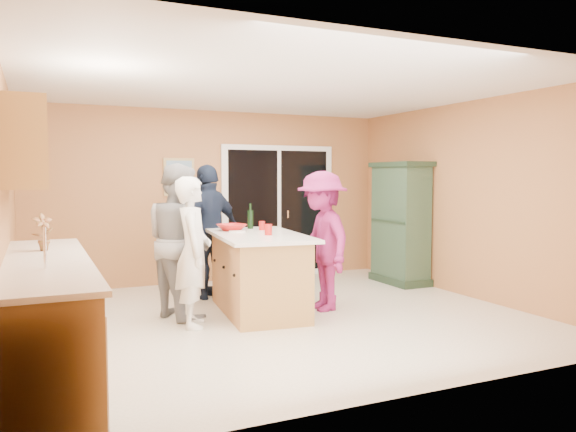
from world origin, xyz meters
name	(u,v)px	position (x,y,z in m)	size (l,w,h in m)	color
floor	(280,317)	(0.00, 0.00, 0.00)	(5.50, 5.50, 0.00)	beige
ceiling	(279,87)	(0.00, 0.00, 2.60)	(5.50, 5.00, 0.10)	silver
wall_back	(215,197)	(0.00, 2.50, 1.30)	(5.50, 0.10, 2.60)	tan
wall_front	(418,219)	(0.00, -2.50, 1.30)	(5.50, 0.10, 2.60)	tan
wall_left	(6,209)	(-2.75, 0.00, 1.30)	(0.10, 5.00, 2.60)	tan
wall_right	(470,200)	(2.75, 0.00, 1.30)	(0.10, 5.00, 2.60)	tan
left_cabinet_run	(47,322)	(-2.45, -1.05, 0.46)	(0.65, 3.05, 1.24)	#B27845
upper_cabinets	(25,146)	(-2.58, -0.20, 1.88)	(0.35, 1.60, 0.75)	#B27845
sliding_door	(279,211)	(1.05, 2.46, 1.05)	(1.90, 0.07, 2.10)	white
framed_picture	(179,177)	(-0.55, 2.48, 1.60)	(0.46, 0.04, 0.56)	tan
kitchen_island	(259,276)	(-0.13, 0.32, 0.44)	(1.16, 1.88, 0.94)	#B27845
green_hutch	(400,224)	(2.49, 1.18, 0.89)	(0.52, 0.99, 1.82)	#1E3120
woman_white	(193,252)	(-0.99, 0.04, 0.80)	(0.58, 0.38, 1.60)	silver
woman_grey	(179,241)	(-1.03, 0.53, 0.88)	(0.85, 0.66, 1.75)	gray
woman_navy	(209,231)	(-0.42, 1.37, 0.88)	(1.03, 0.43, 1.76)	#192337
woman_magenta	(322,241)	(0.62, 0.15, 0.83)	(1.08, 0.62, 1.67)	#7D1B61
serving_bowl	(232,227)	(-0.30, 0.80, 0.98)	(0.34, 0.34, 0.08)	#B01613
tulip_vase	(43,232)	(-2.45, -0.33, 1.11)	(0.18, 0.12, 0.34)	maroon
tumbler_near	(268,230)	(-0.09, 0.12, 1.00)	(0.09, 0.09, 0.13)	#B01613
tumbler_far	(262,226)	(0.07, 0.71, 0.99)	(0.08, 0.08, 0.11)	#B01613
wine_bottle	(250,219)	(0.00, 0.95, 1.06)	(0.08, 0.08, 0.33)	black
white_plate	(237,231)	(-0.29, 0.62, 0.94)	(0.20, 0.20, 0.01)	white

